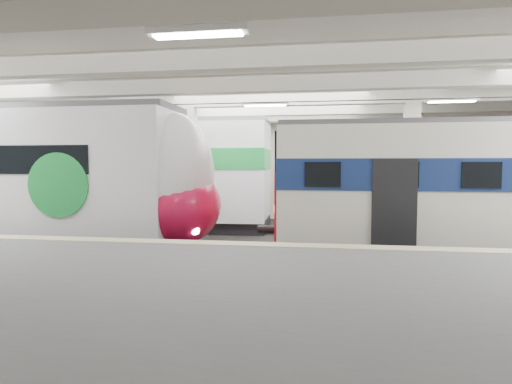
# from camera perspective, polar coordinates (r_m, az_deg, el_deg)

# --- Properties ---
(station_hall) EXTENTS (36.00, 24.00, 5.75)m
(station_hall) POSITION_cam_1_polar(r_m,az_deg,el_deg) (11.00, -1.33, 5.57)
(station_hall) COLOR black
(station_hall) RESTS_ON ground
(modern_emu) EXTENTS (14.70, 3.03, 4.70)m
(modern_emu) POSITION_cam_1_polar(r_m,az_deg,el_deg) (15.93, -29.15, 1.15)
(modern_emu) COLOR white
(modern_emu) RESTS_ON ground
(older_rer) EXTENTS (12.22, 2.70, 4.09)m
(older_rer) POSITION_cam_1_polar(r_m,az_deg,el_deg) (13.48, 29.67, 0.06)
(older_rer) COLOR white
(older_rer) RESTS_ON ground
(far_train) EXTENTS (15.39, 3.63, 4.83)m
(far_train) POSITION_cam_1_polar(r_m,az_deg,el_deg) (20.61, -20.07, 2.36)
(far_train) COLOR white
(far_train) RESTS_ON ground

